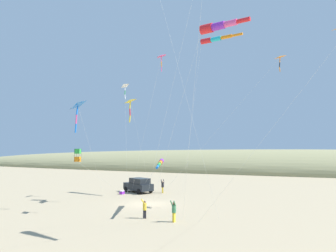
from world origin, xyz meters
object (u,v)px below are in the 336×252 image
Objects in this scene: kite_delta_white_trailing at (130,101)px; kite_delta_striped_overhead at (161,58)px; kite_delta_red_high_left at (77,105)px; kite_windsock_small_distant at (160,163)px; kite_box_black_fish_shape at (78,155)px; kite_windsock_rainbow_low_near at (217,27)px; cooler_box at (122,192)px; person_adult_flyer at (163,186)px; parked_car at (139,185)px; kite_delta_teal_far_right at (125,86)px; person_child_grey_jacket at (174,210)px; kite_delta_blue_topmost at (279,59)px; person_child_green_jacket at (145,208)px; kite_windsock_yellow_midlevel at (215,39)px.

kite_delta_striped_overhead is (3.81, 5.44, 2.72)m from kite_delta_white_trailing.
kite_delta_red_high_left is 0.69× the size of kite_windsock_small_distant.
kite_windsock_rainbow_low_near is at bearing 66.99° from kite_box_black_fish_shape.
cooler_box is 0.37× the size of person_adult_flyer.
cooler_box is at bearing -132.96° from kite_delta_striped_overhead.
kite_windsock_rainbow_low_near reaches higher than parked_car.
kite_delta_teal_far_right is at bearing -128.24° from kite_windsock_rainbow_low_near.
kite_delta_blue_topmost is (-7.93, 7.22, 13.00)m from person_child_grey_jacket.
person_child_green_jacket is 0.14× the size of kite_delta_white_trailing.
person_child_green_jacket is 0.10× the size of kite_windsock_small_distant.
person_adult_flyer is 0.13× the size of kite_delta_striped_overhead.
parked_car reaches higher than cooler_box.
person_child_green_jacket is 0.11× the size of kite_delta_teal_far_right.
kite_delta_striped_overhead is (12.65, -1.32, -6.05)m from kite_windsock_yellow_midlevel.
kite_windsock_yellow_midlevel reaches higher than kite_delta_red_high_left.
kite_delta_red_high_left is 8.80m from kite_delta_striped_overhead.
kite_windsock_small_distant reaches higher than cooler_box.
kite_delta_white_trailing is at bearing -125.83° from kite_windsock_rainbow_low_near.
kite_box_black_fish_shape is at bearing -111.02° from person_child_green_jacket.
kite_delta_white_trailing reaches higher than kite_box_black_fish_shape.
kite_delta_striped_overhead is (6.63, -8.98, -0.70)m from kite_delta_blue_topmost.
parked_car is 2.74× the size of person_adult_flyer.
parked_car is 0.32× the size of kite_windsock_small_distant.
kite_box_black_fish_shape is at bearing -139.72° from kite_delta_red_high_left.
kite_delta_striped_overhead reaches higher than kite_delta_white_trailing.
kite_windsock_yellow_midlevel is at bearing 142.59° from kite_delta_white_trailing.
kite_delta_red_high_left is at bearing 4.08° from parked_car.
kite_box_black_fish_shape is (-4.20, -13.18, 3.97)m from person_child_grey_jacket.
kite_delta_teal_far_right reaches higher than kite_delta_white_trailing.
cooler_box is 22.33m from kite_windsock_yellow_midlevel.
kite_windsock_small_distant is at bearing -12.16° from kite_windsock_yellow_midlevel.
kite_windsock_rainbow_low_near reaches higher than cooler_box.
kite_delta_teal_far_right is at bearing -89.69° from kite_delta_blue_topmost.
kite_delta_blue_topmost reaches higher than kite_windsock_rainbow_low_near.
person_adult_flyer is at bearing -110.86° from kite_delta_blue_topmost.
kite_delta_white_trailing is (-4.98, -4.62, 9.64)m from person_child_green_jacket.
kite_delta_red_high_left is at bearing -103.14° from kite_windsock_rainbow_low_near.
cooler_box is 5.18m from person_adult_flyer.
person_child_grey_jacket is at bearing -126.63° from kite_windsock_rainbow_low_near.
person_child_grey_jacket is 0.19× the size of kite_box_black_fish_shape.
kite_windsock_small_distant is at bearing -64.81° from kite_delta_blue_topmost.
kite_delta_teal_far_right is at bearing -137.30° from person_child_green_jacket.
kite_delta_red_high_left is at bearing 10.71° from cooler_box.
kite_delta_blue_topmost is (-2.82, 14.42, 3.42)m from kite_delta_white_trailing.
kite_delta_teal_far_right is 17.94m from kite_windsock_rainbow_low_near.
kite_windsock_small_distant is (-1.94, -0.99, -8.95)m from kite_delta_striped_overhead.
kite_delta_red_high_left reaches higher than kite_box_black_fish_shape.
person_adult_flyer is at bearing 148.64° from kite_box_black_fish_shape.
kite_box_black_fish_shape is 0.57× the size of kite_windsock_small_distant.
kite_delta_blue_topmost is 11.19m from kite_delta_striped_overhead.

